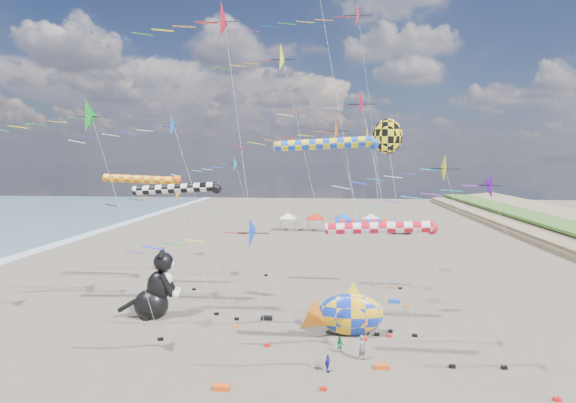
% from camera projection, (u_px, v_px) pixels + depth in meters
% --- Properties ---
extents(delta_kite_0, '(10.45, 1.99, 9.88)m').
position_uv_depth(delta_kite_0, '(245.00, 239.00, 24.78)').
color(delta_kite_0, blue).
rests_on(delta_kite_0, ground).
extents(delta_kite_1, '(11.40, 1.86, 16.47)m').
position_uv_depth(delta_kite_1, '(167.00, 130.00, 33.64)').
color(delta_kite_1, blue).
rests_on(delta_kite_1, ground).
extents(delta_kite_2, '(13.11, 2.53, 23.03)m').
position_uv_depth(delta_kite_2, '(279.00, 61.00, 39.12)').
color(delta_kite_2, '#EEF523').
rests_on(delta_kite_2, ground).
extents(delta_kite_4, '(11.39, 2.59, 19.13)m').
position_uv_depth(delta_kite_4, '(366.00, 104.00, 37.99)').
color(delta_kite_4, red).
rests_on(delta_kite_4, ground).
extents(delta_kite_5, '(10.56, 2.47, 17.12)m').
position_uv_depth(delta_kite_5, '(109.00, 120.00, 31.01)').
color(delta_kite_5, '#149228').
rests_on(delta_kite_5, ground).
extents(delta_kite_6, '(14.74, 2.89, 28.49)m').
position_uv_depth(delta_kite_6, '(350.00, 15.00, 43.16)').
color(delta_kite_6, red).
rests_on(delta_kite_6, ground).
extents(delta_kite_7, '(12.23, 2.53, 23.65)m').
position_uv_depth(delta_kite_7, '(205.00, 19.00, 29.40)').
color(delta_kite_7, red).
rests_on(delta_kite_7, ground).
extents(delta_kite_8, '(9.57, 1.65, 12.44)m').
position_uv_depth(delta_kite_8, '(481.00, 193.00, 23.42)').
color(delta_kite_8, '#6514A7').
rests_on(delta_kite_8, ground).
extents(delta_kite_9, '(9.48, 1.73, 13.32)m').
position_uv_depth(delta_kite_9, '(229.00, 168.00, 49.24)').
color(delta_kite_9, '#0A9DE3').
rests_on(delta_kite_9, ground).
extents(delta_kite_10, '(9.14, 1.65, 11.13)m').
position_uv_depth(delta_kite_10, '(164.00, 197.00, 36.91)').
color(delta_kite_10, '#ECAB01').
rests_on(delta_kite_10, ground).
extents(delta_kite_11, '(11.92, 2.06, 16.14)m').
position_uv_depth(delta_kite_11, '(315.00, 133.00, 31.88)').
color(delta_kite_11, '#D8540A').
rests_on(delta_kite_11, ground).
extents(delta_kite_12, '(10.16, 1.92, 13.40)m').
position_uv_depth(delta_kite_12, '(433.00, 173.00, 27.03)').
color(delta_kite_12, '#F7FD08').
rests_on(delta_kite_12, ground).
extents(windsock_0, '(8.99, 0.83, 11.42)m').
position_uv_depth(windsock_0, '(145.00, 180.00, 43.99)').
color(windsock_0, '#F85D14').
rests_on(windsock_0, ground).
extents(windsock_1, '(8.40, 0.79, 11.02)m').
position_uv_depth(windsock_1, '(180.00, 189.00, 35.68)').
color(windsock_1, black).
rests_on(windsock_1, ground).
extents(windsock_2, '(6.70, 0.73, 7.06)m').
position_uv_depth(windsock_2, '(365.00, 223.00, 44.61)').
color(windsock_2, red).
rests_on(windsock_2, ground).
extents(windsock_3, '(8.93, 0.83, 14.49)m').
position_uv_depth(windsock_3, '(329.00, 145.00, 32.79)').
color(windsock_3, blue).
rests_on(windsock_3, ground).
extents(windsock_4, '(8.11, 0.75, 9.13)m').
position_uv_depth(windsock_4, '(384.00, 229.00, 27.47)').
color(windsock_4, red).
rests_on(windsock_4, ground).
extents(angelfish_kite, '(3.74, 3.02, 15.98)m').
position_uv_depth(angelfish_kite, '(385.00, 138.00, 33.64)').
color(angelfish_kite, yellow).
rests_on(angelfish_kite, ground).
extents(cat_inflatable, '(4.61, 2.93, 5.78)m').
position_uv_depth(cat_inflatable, '(154.00, 283.00, 36.63)').
color(cat_inflatable, black).
rests_on(cat_inflatable, ground).
extents(fish_inflatable, '(6.48, 3.32, 4.05)m').
position_uv_depth(fish_inflatable, '(350.00, 314.00, 33.08)').
color(fish_inflatable, '#1233B3').
rests_on(fish_inflatable, ground).
extents(person_adult, '(0.72, 0.68, 1.64)m').
position_uv_depth(person_adult, '(362.00, 348.00, 28.94)').
color(person_adult, slate).
rests_on(person_adult, ground).
extents(child_green, '(0.59, 0.49, 1.11)m').
position_uv_depth(child_green, '(340.00, 345.00, 30.02)').
color(child_green, '#197B4B').
rests_on(child_green, ground).
extents(child_blue, '(0.56, 0.69, 1.10)m').
position_uv_depth(child_blue, '(328.00, 363.00, 27.29)').
color(child_blue, '#2D24A5').
rests_on(child_blue, ground).
extents(kite_bag_0, '(0.90, 0.44, 0.30)m').
position_uv_depth(kite_bag_0, '(267.00, 318.00, 36.28)').
color(kite_bag_0, black).
rests_on(kite_bag_0, ground).
extents(kite_bag_1, '(0.90, 0.44, 0.30)m').
position_uv_depth(kite_bag_1, '(222.00, 388.00, 25.19)').
color(kite_bag_1, '#F04610').
rests_on(kite_bag_1, ground).
extents(kite_bag_2, '(0.90, 0.44, 0.30)m').
position_uv_depth(kite_bag_2, '(382.00, 367.00, 27.74)').
color(kite_bag_2, '#E14E12').
rests_on(kite_bag_2, ground).
extents(kite_bag_3, '(0.90, 0.44, 0.30)m').
position_uv_depth(kite_bag_3, '(395.00, 301.00, 40.57)').
color(kite_bag_3, blue).
rests_on(kite_bag_3, ground).
extents(tent_row, '(19.20, 4.20, 3.80)m').
position_uv_depth(tent_row, '(329.00, 214.00, 81.24)').
color(tent_row, silver).
rests_on(tent_row, ground).
extents(parked_car, '(4.01, 2.03, 1.31)m').
position_uv_depth(parked_car, '(400.00, 230.00, 78.37)').
color(parked_car, '#26262D').
rests_on(parked_car, ground).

